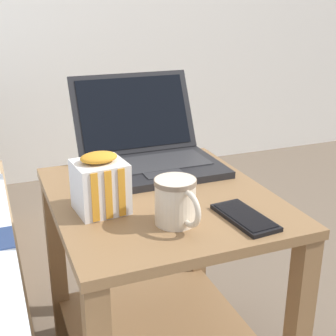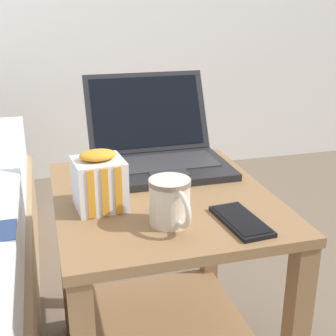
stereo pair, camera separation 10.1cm
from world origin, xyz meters
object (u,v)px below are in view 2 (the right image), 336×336
at_px(mug_front_left, 170,200).
at_px(cell_phone, 241,221).
at_px(laptop, 157,149).
at_px(snack_bag, 99,182).

distance_m(mug_front_left, cell_phone, 0.15).
bearing_deg(laptop, cell_phone, -78.52).
xyz_separation_m(laptop, cell_phone, (0.08, -0.38, -0.04)).
xyz_separation_m(mug_front_left, snack_bag, (-0.12, 0.12, 0.01)).
bearing_deg(snack_bag, laptop, 51.15).
bearing_deg(cell_phone, mug_front_left, 165.57).
xyz_separation_m(laptop, snack_bag, (-0.19, -0.23, 0.01)).
height_order(laptop, cell_phone, laptop).
bearing_deg(cell_phone, laptop, 101.48).
xyz_separation_m(laptop, mug_front_left, (-0.06, -0.35, 0.01)).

